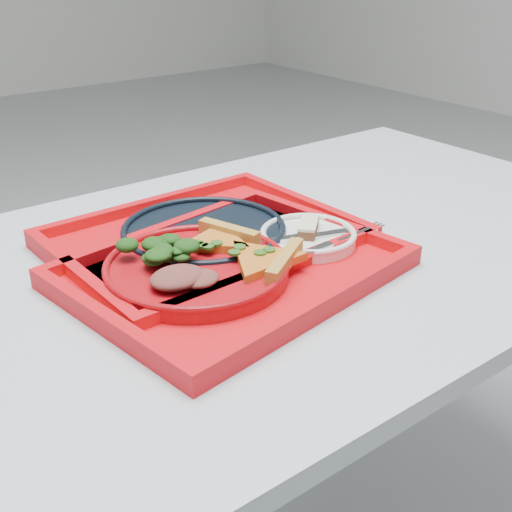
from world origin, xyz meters
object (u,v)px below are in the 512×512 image
at_px(tray_main, 233,272).
at_px(dessert_bar, 308,227).
at_px(navy_plate, 204,234).
at_px(tray_far, 204,242).
at_px(dinner_plate, 197,271).

distance_m(tray_main, dessert_bar, 0.15).
bearing_deg(navy_plate, tray_main, -101.79).
bearing_deg(tray_main, navy_plate, 69.93).
bearing_deg(dessert_bar, tray_far, 98.50).
relative_size(tray_far, dinner_plate, 1.73).
xyz_separation_m(tray_far, dinner_plate, (-0.08, -0.10, 0.02)).
relative_size(tray_far, dessert_bar, 6.60).
bearing_deg(tray_main, tray_far, 69.93).
relative_size(dinner_plate, navy_plate, 1.00).
xyz_separation_m(tray_far, navy_plate, (-0.00, 0.00, 0.01)).
distance_m(navy_plate, dessert_bar, 0.17).
height_order(tray_far, dinner_plate, dinner_plate).
relative_size(dinner_plate, dessert_bar, 3.82).
distance_m(tray_main, dinner_plate, 0.06).
height_order(navy_plate, dessert_bar, dessert_bar).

